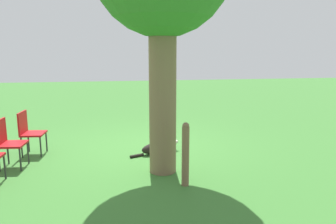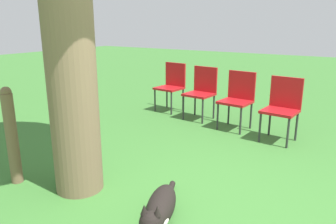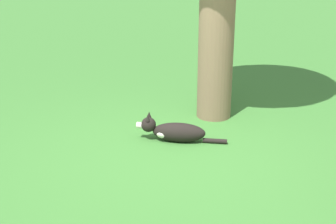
# 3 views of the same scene
# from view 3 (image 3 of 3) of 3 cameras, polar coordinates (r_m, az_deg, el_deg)

# --- Properties ---
(ground_plane) EXTENTS (30.00, 30.00, 0.00)m
(ground_plane) POSITION_cam_3_polar(r_m,az_deg,el_deg) (5.27, 2.25, -4.90)
(ground_plane) COLOR #38702D
(dog) EXTENTS (1.02, 0.49, 0.33)m
(dog) POSITION_cam_3_polar(r_m,az_deg,el_deg) (5.50, 0.65, -2.36)
(dog) COLOR black
(dog) RESTS_ON ground_plane
(fence_post) EXTENTS (0.11, 0.11, 1.00)m
(fence_post) POSITION_cam_3_polar(r_m,az_deg,el_deg) (6.86, 6.04, 5.56)
(fence_post) COLOR brown
(fence_post) RESTS_ON ground_plane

